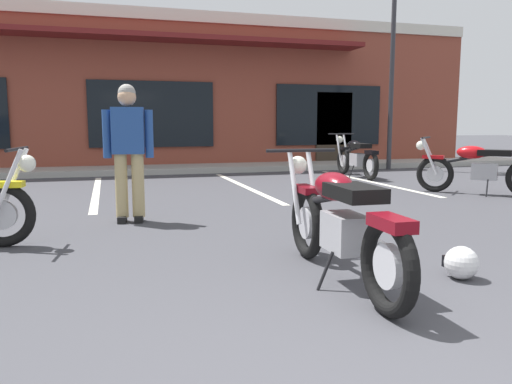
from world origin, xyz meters
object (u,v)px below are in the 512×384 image
at_px(motorcycle_black_cruiser, 478,168).
at_px(parking_lot_lamp_post, 395,39).
at_px(person_in_shorts_foreground, 128,145).
at_px(motorcycle_red_sportbike, 356,157).
at_px(helmet_on_pavement, 461,263).
at_px(motorcycle_foreground_classic, 340,222).

relative_size(motorcycle_black_cruiser, parking_lot_lamp_post, 0.32).
distance_m(person_in_shorts_foreground, parking_lot_lamp_post, 9.11).
bearing_deg(person_in_shorts_foreground, motorcycle_red_sportbike, 37.80).
xyz_separation_m(person_in_shorts_foreground, parking_lot_lamp_post, (6.93, 5.41, 2.41)).
bearing_deg(helmet_on_pavement, motorcycle_red_sportbike, 68.51).
bearing_deg(motorcycle_black_cruiser, motorcycle_foreground_classic, -139.76).
relative_size(motorcycle_foreground_classic, parking_lot_lamp_post, 0.40).
distance_m(motorcycle_black_cruiser, parking_lot_lamp_post, 5.56).
distance_m(motorcycle_red_sportbike, helmet_on_pavement, 7.68).
relative_size(person_in_shorts_foreground, helmet_on_pavement, 6.44).
relative_size(motorcycle_red_sportbike, motorcycle_black_cruiser, 1.27).
xyz_separation_m(motorcycle_red_sportbike, parking_lot_lamp_post, (1.75, 1.40, 2.90)).
xyz_separation_m(motorcycle_foreground_classic, parking_lot_lamp_post, (5.50, 8.30, 2.90)).
relative_size(motorcycle_foreground_classic, motorcycle_red_sportbike, 1.00).
bearing_deg(motorcycle_black_cruiser, parking_lot_lamp_post, 76.22).
xyz_separation_m(motorcycle_foreground_classic, motorcycle_red_sportbike, (3.74, 6.91, 0.00)).
bearing_deg(motorcycle_red_sportbike, helmet_on_pavement, -111.49).
distance_m(helmet_on_pavement, parking_lot_lamp_post, 10.20).
xyz_separation_m(motorcycle_red_sportbike, motorcycle_black_cruiser, (0.62, -3.21, 0.00)).
distance_m(motorcycle_foreground_classic, motorcycle_black_cruiser, 5.72).
relative_size(motorcycle_red_sportbike, helmet_on_pavement, 8.11).
bearing_deg(motorcycle_foreground_classic, person_in_shorts_foreground, 116.27).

